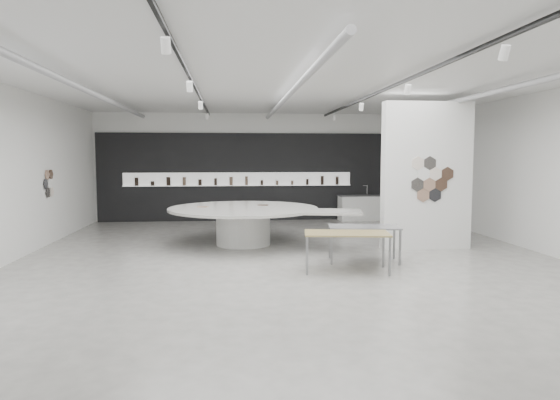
{
  "coord_description": "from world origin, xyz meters",
  "views": [
    {
      "loc": [
        -1.29,
        -10.82,
        2.28
      ],
      "look_at": [
        -0.1,
        1.2,
        1.22
      ],
      "focal_mm": 32.0,
      "sensor_mm": 36.0,
      "label": 1
    }
  ],
  "objects": [
    {
      "name": "room",
      "position": [
        -0.09,
        -0.0,
        2.07
      ],
      "size": [
        12.02,
        14.02,
        3.82
      ],
      "color": "#A4A29B",
      "rests_on": "ground"
    },
    {
      "name": "back_wall_display",
      "position": [
        -0.08,
        6.93,
        1.54
      ],
      "size": [
        11.8,
        0.27,
        3.1
      ],
      "color": "black",
      "rests_on": "ground"
    },
    {
      "name": "partition_column",
      "position": [
        3.5,
        1.0,
        1.8
      ],
      "size": [
        2.2,
        0.38,
        3.6
      ],
      "color": "white",
      "rests_on": "ground"
    },
    {
      "name": "display_island",
      "position": [
        -0.9,
        1.93,
        0.64
      ],
      "size": [
        5.2,
        4.55,
        0.98
      ],
      "rotation": [
        0.0,
        0.0,
        -0.21
      ],
      "color": "white",
      "rests_on": "ground"
    },
    {
      "name": "sample_table_wood",
      "position": [
        0.99,
        -1.22,
        0.72
      ],
      "size": [
        1.76,
        1.05,
        0.78
      ],
      "rotation": [
        0.0,
        0.0,
        -0.14
      ],
      "color": "olive",
      "rests_on": "ground"
    },
    {
      "name": "sample_table_stone",
      "position": [
        1.57,
        -0.38,
        0.71
      ],
      "size": [
        1.61,
        0.96,
        0.78
      ],
      "rotation": [
        0.0,
        0.0,
        -0.14
      ],
      "color": "slate",
      "rests_on": "ground"
    },
    {
      "name": "kitchen_counter",
      "position": [
        3.33,
        6.54,
        0.45
      ],
      "size": [
        1.62,
        0.73,
        1.24
      ],
      "rotation": [
        0.0,
        0.0,
        0.08
      ],
      "color": "white",
      "rests_on": "ground"
    }
  ]
}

